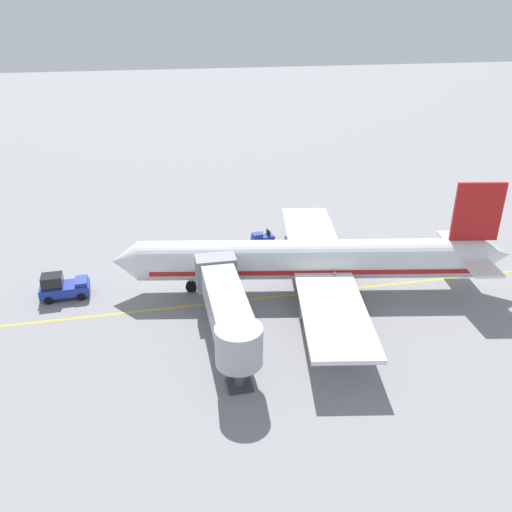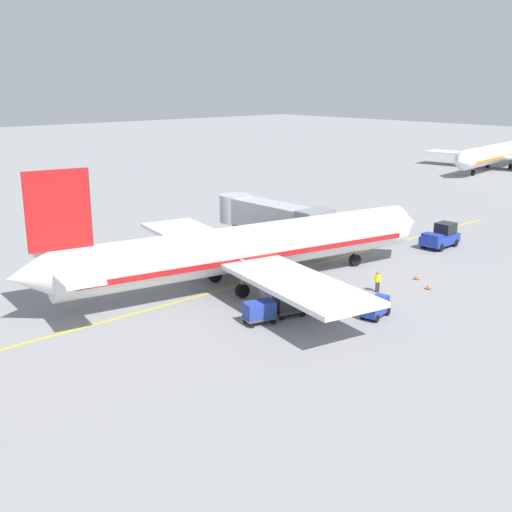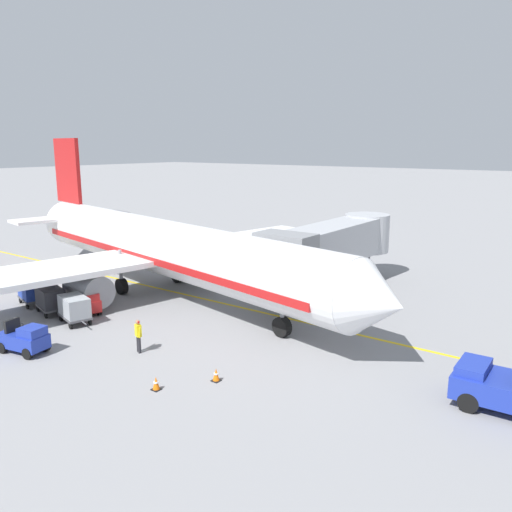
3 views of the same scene
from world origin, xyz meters
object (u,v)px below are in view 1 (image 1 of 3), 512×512
(baggage_tug_trailing, at_px, (262,238))
(safety_cone_nose_right, at_px, (191,252))
(safety_cone_nose_left, at_px, (179,262))
(jet_bridge, at_px, (227,307))
(baggage_tug_lead, at_px, (299,256))
(pushback_tractor, at_px, (63,287))
(parked_airliner, at_px, (313,260))
(baggage_cart_front, at_px, (287,250))
(baggage_cart_third_in_train, at_px, (335,247))
(baggage_cart_second_in_train, at_px, (312,248))
(ground_crew_wing_walker, at_px, (228,252))

(baggage_tug_trailing, bearing_deg, safety_cone_nose_right, 97.56)
(baggage_tug_trailing, distance_m, safety_cone_nose_left, 10.22)
(jet_bridge, height_order, baggage_tug_lead, jet_bridge)
(pushback_tractor, height_order, safety_cone_nose_left, pushback_tractor)
(parked_airliner, distance_m, safety_cone_nose_right, 15.08)
(parked_airliner, relative_size, baggage_cart_front, 12.49)
(jet_bridge, height_order, baggage_tug_trailing, jet_bridge)
(baggage_cart_third_in_train, bearing_deg, jet_bridge, 134.73)
(pushback_tractor, relative_size, baggage_cart_second_in_train, 1.51)
(baggage_cart_front, height_order, safety_cone_nose_right, baggage_cart_front)
(parked_airliner, xyz_separation_m, safety_cone_nose_left, (8.32, 11.96, -2.90))
(baggage_tug_trailing, height_order, ground_crew_wing_walker, ground_crew_wing_walker)
(baggage_tug_trailing, xyz_separation_m, safety_cone_nose_right, (-1.09, 8.21, -0.42))
(pushback_tractor, bearing_deg, ground_crew_wing_walker, -74.08)
(jet_bridge, relative_size, baggage_tug_trailing, 5.23)
(baggage_cart_front, relative_size, safety_cone_nose_left, 5.05)
(baggage_cart_second_in_train, bearing_deg, parked_airliner, 162.68)
(jet_bridge, bearing_deg, pushback_tractor, 52.45)
(safety_cone_nose_left, bearing_deg, ground_crew_wing_walker, -91.66)
(baggage_tug_lead, distance_m, baggage_cart_front, 1.71)
(pushback_tractor, relative_size, baggage_tug_trailing, 1.67)
(ground_crew_wing_walker, bearing_deg, baggage_cart_second_in_train, -95.85)
(baggage_cart_second_in_train, relative_size, safety_cone_nose_left, 5.05)
(baggage_cart_front, relative_size, baggage_cart_second_in_train, 1.00)
(baggage_cart_front, height_order, baggage_cart_third_in_train, same)
(baggage_cart_third_in_train, xyz_separation_m, safety_cone_nose_left, (1.39, 16.79, -0.66))
(parked_airliner, bearing_deg, baggage_cart_second_in_train, -17.32)
(baggage_cart_second_in_train, height_order, baggage_cart_third_in_train, same)
(parked_airliner, relative_size, baggage_cart_second_in_train, 12.49)
(baggage_tug_lead, relative_size, safety_cone_nose_left, 4.60)
(baggage_tug_lead, relative_size, safety_cone_nose_right, 4.60)
(pushback_tractor, distance_m, ground_crew_wing_walker, 16.92)
(baggage_cart_front, bearing_deg, baggage_tug_lead, -144.40)
(jet_bridge, height_order, pushback_tractor, jet_bridge)
(safety_cone_nose_left, bearing_deg, baggage_cart_second_in_train, -94.33)
(parked_airliner, xyz_separation_m, baggage_tug_trailing, (11.54, 2.28, -2.47))
(baggage_tug_lead, xyz_separation_m, safety_cone_nose_right, (4.38, 10.99, -0.42))
(baggage_cart_front, height_order, safety_cone_nose_left, baggage_cart_front)
(baggage_tug_lead, height_order, ground_crew_wing_walker, ground_crew_wing_walker)
(pushback_tractor, height_order, baggage_tug_lead, pushback_tractor)
(parked_airliner, distance_m, ground_crew_wing_walker, 10.85)
(safety_cone_nose_left, distance_m, safety_cone_nose_right, 2.59)
(baggage_tug_trailing, relative_size, ground_crew_wing_walker, 1.59)
(baggage_cart_second_in_train, bearing_deg, baggage_cart_front, 85.64)
(baggage_tug_lead, xyz_separation_m, baggage_cart_front, (1.38, 0.99, 0.24))
(parked_airliner, xyz_separation_m, baggage_cart_front, (7.45, 0.49, -2.24))
(jet_bridge, distance_m, pushback_tractor, 17.52)
(ground_crew_wing_walker, bearing_deg, parked_airliner, -140.26)
(baggage_tug_lead, height_order, baggage_tug_trailing, same)
(baggage_tug_trailing, xyz_separation_m, ground_crew_wing_walker, (-3.37, 4.51, 0.24))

